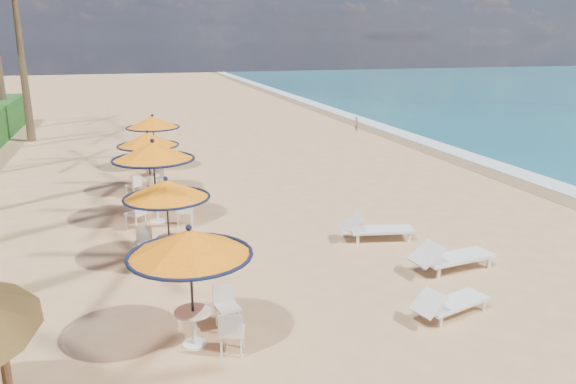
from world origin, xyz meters
The scene contains 12 objects.
ground centered at (0.00, 0.00, 0.00)m, with size 160.00×160.00×0.00m, color tan.
foam_strip centered at (9.30, 10.00, 0.00)m, with size 1.20×140.00×0.04m, color white.
wetsand_band centered at (8.40, 10.00, 0.00)m, with size 1.40×140.00×0.02m, color olive.
station_0 centered at (-5.02, -0.42, 1.75)m, with size 2.20×2.20×2.30m.
station_1 centered at (-5.20, 3.60, 1.60)m, with size 2.10×2.10×2.19m.
station_2 centered at (-5.25, 6.91, 1.93)m, with size 2.43×2.43×2.53m.
station_3 centered at (-5.26, 10.42, 1.65)m, with size 2.16×2.16×2.25m.
station_4 centered at (-4.85, 14.22, 1.76)m, with size 2.22×2.28×2.31m.
lounger_near centered at (-0.12, -0.78, 0.30)m, with size 1.86×1.04×0.64m.
lounger_mid centered at (1.16, 1.22, 0.36)m, with size 2.20×0.95×0.76m.
lounger_far centered at (0.33, 3.65, 0.34)m, with size 2.10×1.01×0.72m.
person centered at (7.16, 20.78, 0.45)m, with size 0.33×0.21×0.90m, color #95604C.
Camera 1 is at (-6.03, -9.58, 5.38)m, focal length 35.00 mm.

